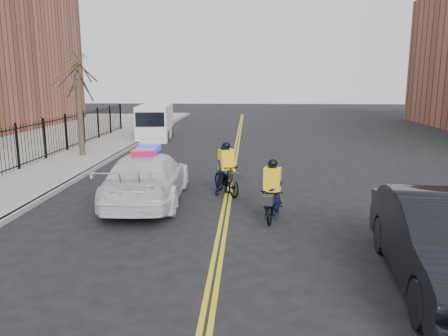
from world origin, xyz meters
name	(u,v)px	position (x,y,z in m)	size (l,w,h in m)	color
ground	(223,227)	(0.00, 0.00, 0.00)	(120.00, 120.00, 0.00)	black
center_line_left	(231,167)	(-0.08, 8.00, 0.01)	(0.10, 60.00, 0.01)	gold
center_line_right	(235,167)	(0.08, 8.00, 0.01)	(0.10, 60.00, 0.01)	gold
sidewalk	(69,164)	(-7.50, 8.00, 0.07)	(3.00, 60.00, 0.15)	gray
curb	(101,165)	(-6.00, 8.00, 0.07)	(0.20, 60.00, 0.15)	gray
iron_fence	(35,144)	(-9.00, 8.00, 1.00)	(0.12, 28.00, 2.00)	black
street_tree	(78,86)	(-7.60, 10.00, 3.53)	(3.20, 3.20, 4.80)	#352B1F
police_cruiser	(148,177)	(-2.54, 2.32, 0.81)	(2.48, 5.59, 1.76)	silver
dark_sedan	(446,243)	(4.35, -3.19, 0.88)	(1.85, 5.31, 1.75)	black
cargo_van	(155,122)	(-5.48, 17.40, 1.08)	(2.40, 5.44, 2.21)	white
cyclist_near	(272,198)	(1.33, 0.77, 0.60)	(1.00, 1.85, 1.73)	black
cyclist_far	(226,174)	(-0.08, 3.37, 0.72)	(1.33, 1.82, 1.82)	black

